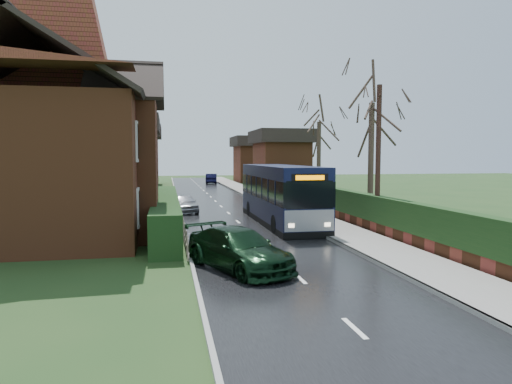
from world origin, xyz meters
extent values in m
plane|color=#2B421C|center=(0.00, 0.00, 0.00)|extent=(140.00, 140.00, 0.00)
cube|color=black|center=(0.00, 10.00, 0.01)|extent=(6.00, 100.00, 0.02)
cube|color=slate|center=(4.25, 10.00, 0.07)|extent=(2.50, 100.00, 0.14)
cube|color=gray|center=(3.05, 10.00, 0.07)|extent=(0.12, 100.00, 0.14)
cube|color=gray|center=(-3.05, 10.00, 0.05)|extent=(0.12, 100.00, 0.10)
cube|color=black|center=(-3.90, 5.00, 0.80)|extent=(1.20, 16.00, 1.60)
cube|color=brown|center=(5.80, 10.00, 0.30)|extent=(0.30, 50.00, 0.60)
cube|color=black|center=(5.80, 10.00, 1.20)|extent=(0.60, 50.00, 1.20)
cube|color=brown|center=(-9.00, 5.00, 3.00)|extent=(8.00, 14.00, 6.00)
cube|color=brown|center=(-5.50, 2.00, 3.00)|extent=(2.50, 4.00, 6.00)
cube|color=brown|center=(-8.00, 9.00, 9.20)|extent=(0.90, 1.40, 2.20)
cube|color=silver|center=(-4.95, 0.00, 1.60)|extent=(0.08, 1.20, 1.60)
cube|color=black|center=(-4.92, 0.00, 1.60)|extent=(0.03, 0.95, 1.35)
cube|color=silver|center=(-4.95, 0.00, 4.20)|extent=(0.08, 1.20, 1.60)
cube|color=black|center=(-4.92, 0.00, 4.20)|extent=(0.03, 0.95, 1.35)
cube|color=silver|center=(-4.95, 4.00, 1.60)|extent=(0.08, 1.20, 1.60)
cube|color=black|center=(-4.92, 4.00, 1.60)|extent=(0.03, 0.95, 1.35)
cube|color=silver|center=(-4.95, 4.00, 4.20)|extent=(0.08, 1.20, 1.60)
cube|color=black|center=(-4.92, 4.00, 4.20)|extent=(0.03, 0.95, 1.35)
cube|color=silver|center=(-4.95, 8.00, 1.60)|extent=(0.08, 1.20, 1.60)
cube|color=black|center=(-4.92, 8.00, 1.60)|extent=(0.03, 0.95, 1.35)
cube|color=silver|center=(-4.95, 8.00, 4.20)|extent=(0.08, 1.20, 1.60)
cube|color=black|center=(-4.92, 8.00, 4.20)|extent=(0.03, 0.95, 1.35)
cube|color=silver|center=(-4.95, 10.50, 1.60)|extent=(0.08, 1.20, 1.60)
cube|color=black|center=(-4.92, 10.50, 1.60)|extent=(0.03, 0.95, 1.35)
cube|color=silver|center=(-4.95, 10.50, 4.20)|extent=(0.08, 1.20, 1.60)
cube|color=black|center=(-4.92, 10.50, 4.20)|extent=(0.03, 0.95, 1.35)
cube|color=black|center=(2.20, 5.20, 0.86)|extent=(2.39, 10.31, 1.07)
cube|color=black|center=(2.20, 5.20, 1.96)|extent=(2.41, 10.31, 1.12)
cube|color=black|center=(2.20, 5.20, 2.83)|extent=(2.39, 10.31, 0.62)
cube|color=black|center=(2.20, 5.20, 0.16)|extent=(2.39, 10.31, 0.33)
cube|color=gray|center=(2.22, 0.10, 0.84)|extent=(2.25, 0.13, 0.94)
cube|color=black|center=(2.22, 0.07, 1.97)|extent=(2.11, 0.09, 1.22)
cube|color=black|center=(2.22, 0.07, 2.71)|extent=(1.64, 0.09, 0.33)
cube|color=#FF8C00|center=(2.22, 0.03, 2.71)|extent=(1.29, 0.05, 0.21)
cube|color=black|center=(2.22, 0.09, 0.21)|extent=(2.29, 0.15, 0.28)
cube|color=#FFF2CC|center=(1.41, 0.04, 0.66)|extent=(0.26, 0.05, 0.17)
cube|color=#FFF2CC|center=(3.04, 0.05, 0.66)|extent=(0.26, 0.05, 0.17)
cylinder|color=black|center=(1.16, 1.90, 0.45)|extent=(0.27, 0.90, 0.90)
cylinder|color=black|center=(3.27, 1.91, 0.45)|extent=(0.27, 0.90, 0.90)
cylinder|color=black|center=(1.13, 8.49, 0.45)|extent=(0.27, 0.90, 0.90)
cylinder|color=black|center=(3.24, 8.50, 0.45)|extent=(0.27, 0.90, 0.90)
imported|color=#A2A1A6|center=(-2.80, 10.91, 0.61)|extent=(2.03, 3.78, 1.22)
imported|color=black|center=(-1.60, -4.48, 0.66)|extent=(3.55, 4.87, 1.31)
imported|color=black|center=(2.00, 42.31, 0.68)|extent=(1.88, 4.26, 1.36)
cylinder|color=slate|center=(3.20, 4.37, 1.31)|extent=(0.07, 0.07, 2.62)
cube|color=white|center=(3.20, 4.37, 2.43)|extent=(0.06, 0.39, 0.30)
cube|color=white|center=(3.20, 4.37, 2.06)|extent=(0.05, 0.36, 0.26)
cylinder|color=black|center=(5.80, 0.95, 3.45)|extent=(0.24, 0.24, 6.90)
cube|color=black|center=(5.80, 0.95, 6.41)|extent=(0.34, 0.87, 0.08)
cylinder|color=#3C2C23|center=(7.22, 4.73, 3.28)|extent=(0.32, 0.32, 6.56)
cylinder|color=#392A21|center=(9.00, 18.74, 3.30)|extent=(0.35, 0.35, 6.60)
cylinder|color=#342B1F|center=(-12.34, 18.00, 3.79)|extent=(0.35, 0.35, 7.58)
camera|label=1|loc=(-3.81, -18.74, 3.61)|focal=32.00mm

